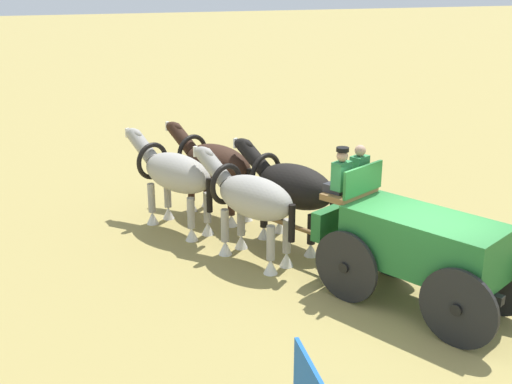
% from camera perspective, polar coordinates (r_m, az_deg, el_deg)
% --- Properties ---
extents(ground_plane, '(220.00, 220.00, 0.00)m').
position_cam_1_polar(ground_plane, '(12.38, 14.39, -10.00)').
color(ground_plane, '#9E8C4C').
extents(show_wagon, '(5.74, 3.02, 2.83)m').
position_cam_1_polar(show_wagon, '(11.92, 14.17, -4.43)').
color(show_wagon, '#236B2D').
rests_on(show_wagon, ground).
extents(draft_horse_rear_near, '(2.91, 1.65, 2.26)m').
position_cam_1_polar(draft_horse_rear_near, '(13.42, -0.52, -0.62)').
color(draft_horse_rear_near, '#9E998E').
rests_on(draft_horse_rear_near, ground).
extents(draft_horse_rear_off, '(3.00, 1.72, 2.22)m').
position_cam_1_polar(draft_horse_rear_off, '(14.33, 3.19, 0.46)').
color(draft_horse_rear_off, black).
rests_on(draft_horse_rear_off, ground).
extents(draft_horse_lead_near, '(3.08, 1.72, 2.26)m').
position_cam_1_polar(draft_horse_lead_near, '(15.27, -7.45, 1.64)').
color(draft_horse_lead_near, '#9E998E').
rests_on(draft_horse_lead_near, ground).
extents(draft_horse_lead_off, '(3.11, 1.75, 2.22)m').
position_cam_1_polar(draft_horse_lead_off, '(16.07, -3.81, 2.50)').
color(draft_horse_lead_off, '#331E14').
rests_on(draft_horse_lead_off, ground).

